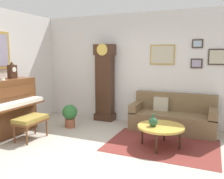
% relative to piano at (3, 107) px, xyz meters
% --- Properties ---
extents(ground_plane, '(6.40, 6.00, 0.10)m').
position_rel_piano_xyz_m(ground_plane, '(2.23, -0.17, -0.67)').
color(ground_plane, '#B2A899').
extents(wall_back, '(5.30, 0.13, 2.80)m').
position_rel_piano_xyz_m(wall_back, '(2.25, 2.23, 0.79)').
color(wall_back, silver).
rests_on(wall_back, ground_plane).
extents(area_rug, '(2.10, 1.50, 0.01)m').
position_rel_piano_xyz_m(area_rug, '(3.31, 0.75, -0.61)').
color(area_rug, maroon).
rests_on(area_rug, ground_plane).
extents(piano, '(0.87, 1.44, 1.22)m').
position_rel_piano_xyz_m(piano, '(0.00, 0.00, 0.00)').
color(piano, brown).
rests_on(piano, ground_plane).
extents(piano_bench, '(0.42, 0.70, 0.48)m').
position_rel_piano_xyz_m(piano_bench, '(0.73, 0.02, -0.21)').
color(piano_bench, brown).
rests_on(piano_bench, ground_plane).
extents(grandfather_clock, '(0.52, 0.34, 2.03)m').
position_rel_piano_xyz_m(grandfather_clock, '(1.51, 1.99, 0.35)').
color(grandfather_clock, '#3D2316').
rests_on(grandfather_clock, ground_plane).
extents(couch, '(1.90, 0.80, 0.84)m').
position_rel_piano_xyz_m(couch, '(3.34, 1.81, -0.30)').
color(couch, brown).
rests_on(couch, ground_plane).
extents(coffee_table, '(0.88, 0.88, 0.42)m').
position_rel_piano_xyz_m(coffee_table, '(3.29, 0.66, -0.23)').
color(coffee_table, gold).
rests_on(coffee_table, ground_plane).
extents(mantel_clock, '(0.13, 0.18, 0.38)m').
position_rel_piano_xyz_m(mantel_clock, '(0.00, 0.31, 0.78)').
color(mantel_clock, '#3D2316').
rests_on(mantel_clock, piano).
extents(teacup, '(0.12, 0.12, 0.06)m').
position_rel_piano_xyz_m(teacup, '(0.13, -0.08, 0.63)').
color(teacup, white).
rests_on(teacup, piano).
extents(green_jug, '(0.17, 0.17, 0.24)m').
position_rel_piano_xyz_m(green_jug, '(3.16, 0.57, -0.11)').
color(green_jug, '#234C33').
rests_on(green_jug, coffee_table).
extents(potted_plant, '(0.36, 0.36, 0.56)m').
position_rel_piano_xyz_m(potted_plant, '(1.02, 1.04, -0.30)').
color(potted_plant, '#935138').
rests_on(potted_plant, ground_plane).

